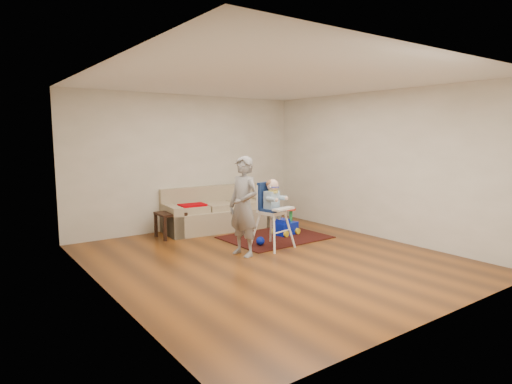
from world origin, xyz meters
TOP-DOWN VIEW (x-y plane):
  - ground at (0.00, 0.00)m, footprint 5.50×5.50m
  - room_envelope at (0.00, 0.53)m, footprint 5.04×5.52m
  - sofa at (0.41, 2.30)m, footprint 2.26×1.08m
  - side_table at (-0.67, 2.20)m, footprint 0.48×0.48m
  - area_rug at (0.90, 1.04)m, footprint 1.84×1.40m
  - ride_on_toy at (1.20, 1.09)m, footprint 0.49×0.39m
  - toy_ball at (0.31, 0.71)m, footprint 0.15×0.15m
  - high_chair at (0.41, 0.49)m, footprint 0.65×0.65m
  - adult at (-0.24, 0.41)m, footprint 0.47×0.63m

SIDE VIEW (x-z plane):
  - ground at x=0.00m, z-range 0.00..0.00m
  - area_rug at x=0.90m, z-range 0.00..0.01m
  - toy_ball at x=0.31m, z-range 0.01..0.16m
  - side_table at x=-0.67m, z-range 0.00..0.48m
  - ride_on_toy at x=1.20m, z-range 0.01..0.50m
  - sofa at x=0.41m, z-range 0.00..0.85m
  - high_chair at x=0.41m, z-range -0.02..1.16m
  - adult at x=-0.24m, z-range 0.00..1.58m
  - room_envelope at x=0.00m, z-range 0.52..3.24m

